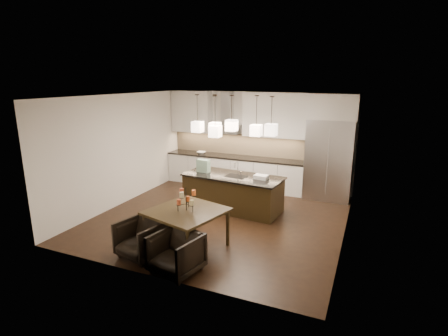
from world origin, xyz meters
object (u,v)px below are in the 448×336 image
at_px(refrigerator, 329,160).
at_px(armchair_right, 176,253).
at_px(armchair_left, 141,239).
at_px(dining_table, 187,229).
at_px(island_body, 233,193).

xyz_separation_m(refrigerator, armchair_right, (-1.82, -4.86, -0.73)).
bearing_deg(armchair_left, dining_table, 58.71).
bearing_deg(island_body, armchair_right, -80.30).
bearing_deg(armchair_left, armchair_right, -2.27).
distance_m(island_body, armchair_left, 2.95).
bearing_deg(armchair_right, dining_table, 119.94).
distance_m(dining_table, armchair_right, 0.90).
height_order(refrigerator, armchair_right, refrigerator).
xyz_separation_m(dining_table, armchair_right, (0.27, -0.86, -0.04)).
bearing_deg(refrigerator, armchair_right, -110.48).
relative_size(dining_table, armchair_right, 1.67).
xyz_separation_m(refrigerator, armchair_left, (-2.69, -4.63, -0.73)).
distance_m(dining_table, armchair_left, 0.87).
distance_m(island_body, dining_table, 2.24).
bearing_deg(refrigerator, island_body, -139.30).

